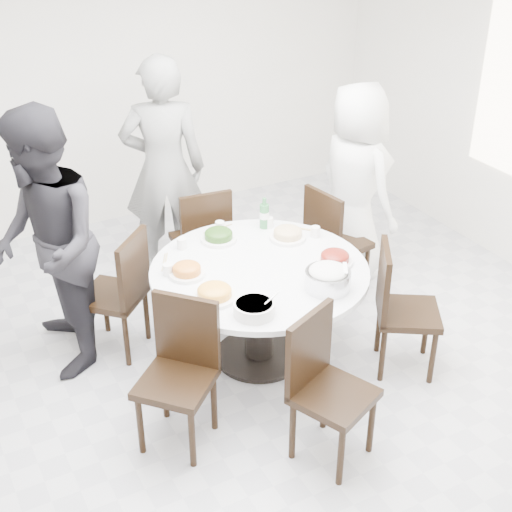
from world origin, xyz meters
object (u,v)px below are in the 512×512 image
diner_middle (164,170)px  rice_bowl (328,280)px  chair_nw (112,293)px  chair_n (200,238)px  chair_sw (176,380)px  chair_se (409,310)px  soup_bowl (254,309)px  chair_ne (339,240)px  dining_table (259,314)px  beverage_bottle (264,213)px  diner_left (46,246)px  chair_s (334,393)px  diner_right (355,184)px

diner_middle → rice_bowl: (0.35, -1.92, -0.14)m
chair_nw → rice_bowl: bearing=92.5°
chair_n → chair_sw: (-0.87, -1.58, 0.00)m
chair_se → soup_bowl: bearing=117.3°
chair_ne → dining_table: bearing=107.5°
chair_sw → beverage_bottle: 1.61m
chair_ne → diner_left: size_ratio=0.50×
soup_bowl → chair_nw: bearing=118.2°
rice_bowl → chair_n: bearing=98.9°
chair_ne → chair_se: bearing=163.0°
chair_n → chair_s: 2.13m
chair_se → chair_nw: bearing=88.1°
chair_sw → chair_se: size_ratio=1.00×
dining_table → rice_bowl: size_ratio=5.04×
chair_se → diner_middle: 2.32m
chair_ne → chair_n: size_ratio=1.00×
chair_ne → diner_left: bearing=77.6°
chair_n → chair_se: 1.85m
chair_ne → rice_bowl: size_ratio=3.20×
chair_sw → diner_right: size_ratio=0.56×
chair_n → soup_bowl: (-0.32, -1.55, 0.31)m
dining_table → chair_s: size_ratio=1.58×
dining_table → chair_nw: 1.07m
dining_table → chair_n: (0.03, 1.07, 0.10)m
chair_sw → rice_bowl: size_ratio=3.20×
chair_sw → chair_n: bearing=108.5°
chair_s → diner_left: (-1.19, 1.70, 0.47)m
diner_left → dining_table: bearing=69.8°
chair_se → rice_bowl: bearing=109.0°
chair_ne → soup_bowl: chair_ne is taller
diner_middle → diner_left: diner_middle is taller
beverage_bottle → soup_bowl: bearing=-121.9°
chair_ne → diner_middle: diner_middle is taller
dining_table → chair_ne: bearing=26.4°
rice_bowl → chair_ne: bearing=51.6°
dining_table → beverage_bottle: (0.32, 0.52, 0.50)m
chair_s → chair_se: (0.93, 0.48, 0.00)m
diner_right → beverage_bottle: (-0.95, -0.18, 0.03)m
dining_table → rice_bowl: 0.67m
chair_s → chair_se: size_ratio=1.00×
soup_bowl → chair_sw: bearing=-176.3°
rice_bowl → soup_bowl: rice_bowl is taller
chair_ne → chair_nw: size_ratio=1.00×
chair_nw → chair_se: same height
chair_ne → diner_right: bearing=-63.0°
chair_sw → chair_se: same height
diner_left → soup_bowl: (0.97, -1.11, -0.15)m
rice_bowl → beverage_bottle: 0.96m
chair_n → diner_left: (-1.30, -0.43, 0.47)m
chair_sw → soup_bowl: (0.55, 0.04, 0.31)m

